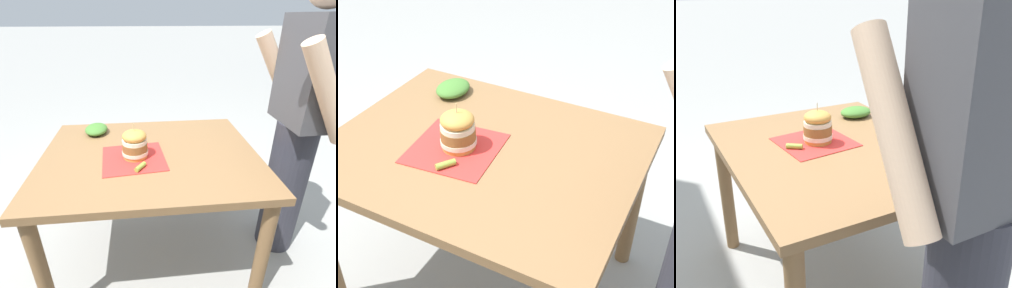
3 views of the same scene
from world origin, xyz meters
The scene contains 7 objects.
ground_plane centered at (0.00, 0.00, 0.00)m, with size 80.00×80.00×0.00m, color #9E9E99.
patio_table centered at (0.00, 0.00, 0.64)m, with size 0.95×1.19×0.75m.
serving_paper centered at (0.05, -0.09, 0.76)m, with size 0.33×0.33×0.00m, color red.
sandwich centered at (0.04, -0.08, 0.84)m, with size 0.14×0.14×0.19m.
pickle_spear centered at (0.17, -0.06, 0.77)m, with size 0.02×0.02×0.07m, color #8EA83D.
side_salad centered at (-0.31, -0.33, 0.78)m, with size 0.18×0.14×0.06m, color #477F33.
diner_across_table centered at (0.00, 0.85, 0.88)m, with size 0.55×0.35×1.69m.
Camera 1 is at (1.29, -0.04, 1.45)m, focal length 28.00 mm.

